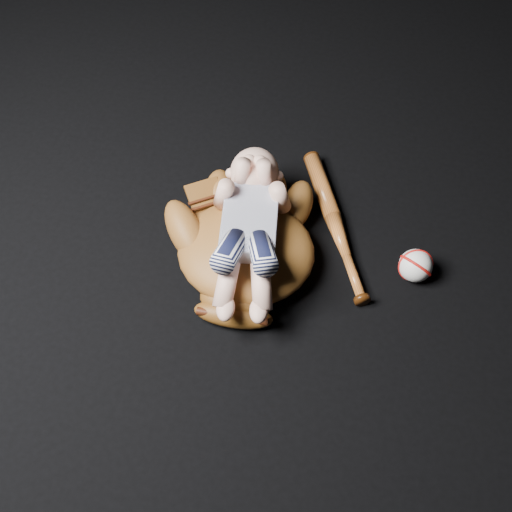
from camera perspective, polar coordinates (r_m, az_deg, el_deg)
name	(u,v)px	position (r m, az deg, el deg)	size (l,w,h in m)	color
baseball_glove	(246,247)	(1.36, -0.90, 0.80)	(0.37, 0.42, 0.13)	brown
newborn_baby	(248,231)	(1.31, -0.68, 2.23)	(0.19, 0.40, 0.16)	#DFA78F
baseball_bat	(335,225)	(1.47, 7.08, 2.75)	(0.04, 0.42, 0.04)	#9E521E
baseball	(416,266)	(1.41, 14.00, -0.84)	(0.07, 0.07, 0.07)	white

